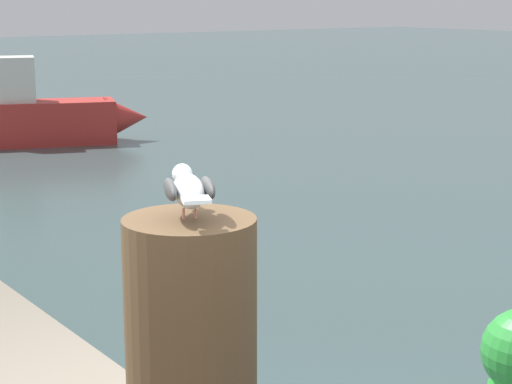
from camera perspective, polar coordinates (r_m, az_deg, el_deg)
name	(u,v)px	position (r m, az deg, el deg)	size (l,w,h in m)	color
mooring_post	(192,378)	(2.87, -4.14, -11.84)	(0.41, 0.41, 1.04)	#4C3823
seagull	(188,189)	(2.69, -4.36, 0.19)	(0.38, 0.21, 0.14)	tan
boat_red	(39,117)	(17.83, -13.72, 4.70)	(2.30, 4.19, 1.70)	#B72D28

